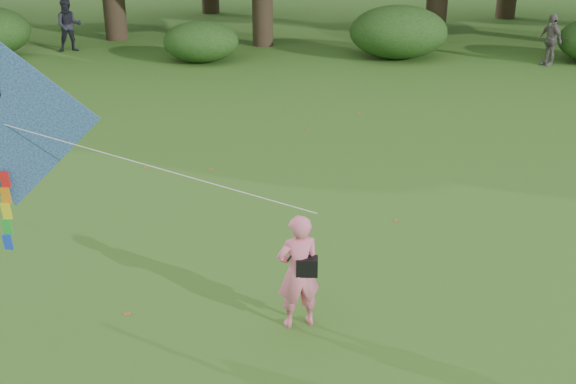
{
  "coord_description": "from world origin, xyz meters",
  "views": [
    {
      "loc": [
        -0.21,
        -8.16,
        5.88
      ],
      "look_at": [
        -0.5,
        2.0,
        1.5
      ],
      "focal_mm": 45.0,
      "sensor_mm": 36.0,
      "label": 1
    }
  ],
  "objects_px": {
    "bystander_left": "(69,25)",
    "flying_kite": "(3,126)",
    "man_kite_flyer": "(298,272)",
    "bystander_right": "(550,40)"
  },
  "relations": [
    {
      "from": "bystander_left",
      "to": "bystander_right",
      "type": "height_order",
      "value": "bystander_left"
    },
    {
      "from": "bystander_left",
      "to": "flying_kite",
      "type": "bearing_deg",
      "value": -94.72
    },
    {
      "from": "bystander_left",
      "to": "man_kite_flyer",
      "type": "bearing_deg",
      "value": -83.6
    },
    {
      "from": "bystander_right",
      "to": "flying_kite",
      "type": "bearing_deg",
      "value": -62.12
    },
    {
      "from": "flying_kite",
      "to": "bystander_right",
      "type": "bearing_deg",
      "value": 50.67
    },
    {
      "from": "man_kite_flyer",
      "to": "bystander_right",
      "type": "relative_size",
      "value": 0.98
    },
    {
      "from": "man_kite_flyer",
      "to": "bystander_left",
      "type": "bearing_deg",
      "value": -82.63
    },
    {
      "from": "man_kite_flyer",
      "to": "bystander_left",
      "type": "height_order",
      "value": "bystander_left"
    },
    {
      "from": "bystander_left",
      "to": "flying_kite",
      "type": "distance_m",
      "value": 17.86
    },
    {
      "from": "man_kite_flyer",
      "to": "bystander_right",
      "type": "xyz_separation_m",
      "value": [
        8.44,
        16.31,
        0.02
      ]
    }
  ]
}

